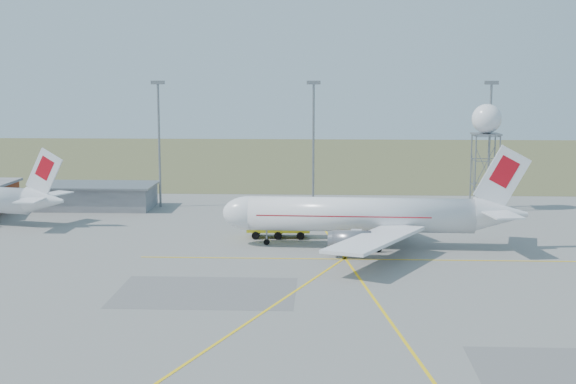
{
  "coord_description": "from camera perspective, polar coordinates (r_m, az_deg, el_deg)",
  "views": [
    {
      "loc": [
        -8.21,
        -62.43,
        21.86
      ],
      "look_at": [
        -12.9,
        40.0,
        6.48
      ],
      "focal_mm": 50.0,
      "sensor_mm": 36.0,
      "label": 1
    }
  ],
  "objects": [
    {
      "name": "ground",
      "position": [
        66.65,
        9.72,
        -10.74
      ],
      "size": [
        400.0,
        400.0,
        0.0
      ],
      "primitive_type": "plane",
      "color": "gray",
      "rests_on": "ground"
    },
    {
      "name": "mast_c",
      "position": [
        131.44,
        14.15,
        4.0
      ],
      "size": [
        2.2,
        0.5,
        20.5
      ],
      "color": "gray",
      "rests_on": "ground"
    },
    {
      "name": "mast_a",
      "position": [
        131.55,
        -9.16,
        4.16
      ],
      "size": [
        2.2,
        0.5,
        20.5
      ],
      "color": "gray",
      "rests_on": "ground"
    },
    {
      "name": "airliner_main",
      "position": [
        101.18,
        5.56,
        -1.68
      ],
      "size": [
        38.37,
        37.29,
        13.05
      ],
      "rotation": [
        0.0,
        0.0,
        3.1
      ],
      "color": "white",
      "rests_on": "ground"
    },
    {
      "name": "fire_truck",
      "position": [
        106.81,
        -0.55,
        -2.4
      ],
      "size": [
        8.37,
        3.39,
        3.34
      ],
      "rotation": [
        0.0,
        0.0,
        0.01
      ],
      "color": "gold",
      "rests_on": "ground"
    },
    {
      "name": "mast_b",
      "position": [
        128.81,
        1.82,
        4.17
      ],
      "size": [
        2.2,
        0.5,
        20.5
      ],
      "color": "gray",
      "rests_on": "ground"
    },
    {
      "name": "building_grey",
      "position": [
        133.16,
        -13.45,
        -0.29
      ],
      "size": [
        19.0,
        10.0,
        3.9
      ],
      "color": "gray",
      "rests_on": "ground"
    },
    {
      "name": "grass_strip",
      "position": [
        203.77,
        4.92,
        2.35
      ],
      "size": [
        400.0,
        120.0,
        0.03
      ],
      "primitive_type": "cube",
      "color": "#545E33",
      "rests_on": "ground"
    },
    {
      "name": "radar_tower",
      "position": [
        131.21,
        13.87,
        2.87
      ],
      "size": [
        4.67,
        4.67,
        16.89
      ],
      "color": "gray",
      "rests_on": "ground"
    }
  ]
}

